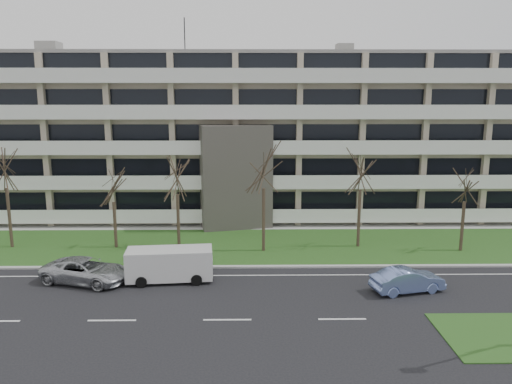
{
  "coord_description": "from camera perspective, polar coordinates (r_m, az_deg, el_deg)",
  "views": [
    {
      "loc": [
        1.17,
        -24.22,
        11.52
      ],
      "look_at": [
        1.63,
        10.0,
        4.84
      ],
      "focal_mm": 35.0,
      "sensor_mm": 36.0,
      "label": 1
    }
  ],
  "objects": [
    {
      "name": "silver_pickup",
      "position": [
        33.16,
        -18.91,
        -8.51
      ],
      "size": [
        5.94,
        3.91,
        1.52
      ],
      "primitive_type": "imported",
      "rotation": [
        0.0,
        0.0,
        1.29
      ],
      "color": "#B9BCC1",
      "rests_on": "ground"
    },
    {
      "name": "sidewalk",
      "position": [
        44.25,
        -2.26,
        -4.0
      ],
      "size": [
        90.0,
        2.0,
        0.08
      ],
      "primitive_type": "cube",
      "color": "#B2B2AD",
      "rests_on": "ground"
    },
    {
      "name": "curb",
      "position": [
        34.21,
        -2.71,
        -8.53
      ],
      "size": [
        90.0,
        0.35,
        0.12
      ],
      "primitive_type": "cube",
      "color": "#B2B2AD",
      "rests_on": "ground"
    },
    {
      "name": "grass_verge",
      "position": [
        38.97,
        -2.46,
        -6.11
      ],
      "size": [
        90.0,
        10.0,
        0.06
      ],
      "primitive_type": "cube",
      "color": "#2A4E1A",
      "rests_on": "ground"
    },
    {
      "name": "lane_edge_line",
      "position": [
        32.82,
        -2.8,
        -9.5
      ],
      "size": [
        90.0,
        0.12,
        0.01
      ],
      "primitive_type": "cube",
      "color": "white",
      "rests_on": "ground"
    },
    {
      "name": "tree_1",
      "position": [
        41.52,
        -26.83,
        2.86
      ],
      "size": [
        4.15,
        4.15,
        8.3
      ],
      "color": "#382B21",
      "rests_on": "ground"
    },
    {
      "name": "ground",
      "position": [
        26.84,
        -3.29,
        -14.38
      ],
      "size": [
        160.0,
        160.0,
        0.0
      ],
      "primitive_type": "plane",
      "color": "black",
      "rests_on": "ground"
    },
    {
      "name": "apartment_building",
      "position": [
        49.7,
        -2.13,
        6.54
      ],
      "size": [
        60.5,
        15.1,
        18.75
      ],
      "color": "tan",
      "rests_on": "ground"
    },
    {
      "name": "tree_3",
      "position": [
        37.41,
        -9.04,
        2.17
      ],
      "size": [
        3.75,
        3.75,
        7.5
      ],
      "color": "#382B21",
      "rests_on": "ground"
    },
    {
      "name": "white_van",
      "position": [
        31.97,
        -9.72,
        -7.88
      ],
      "size": [
        5.48,
        2.56,
        2.06
      ],
      "rotation": [
        0.0,
        0.0,
        0.09
      ],
      "color": "silver",
      "rests_on": "ground"
    },
    {
      "name": "tree_2",
      "position": [
        38.75,
        -16.05,
        0.89
      ],
      "size": [
        3.2,
        3.2,
        6.41
      ],
      "color": "#382B21",
      "rests_on": "ground"
    },
    {
      "name": "blue_sedan",
      "position": [
        31.34,
        16.93,
        -9.61
      ],
      "size": [
        4.58,
        2.51,
        1.43
      ],
      "primitive_type": "imported",
      "rotation": [
        0.0,
        0.0,
        1.81
      ],
      "color": "#7F98DD",
      "rests_on": "ground"
    },
    {
      "name": "tree_5",
      "position": [
        38.1,
        11.91,
        2.81
      ],
      "size": [
        4.0,
        4.0,
        8.0
      ],
      "color": "#382B21",
      "rests_on": "ground"
    },
    {
      "name": "tree_6",
      "position": [
        39.52,
        22.87,
        1.04
      ],
      "size": [
        3.38,
        3.38,
        6.75
      ],
      "color": "#382B21",
      "rests_on": "ground"
    },
    {
      "name": "tree_4",
      "position": [
        36.17,
        0.89,
        3.34
      ],
      "size": [
        4.28,
        4.28,
        8.57
      ],
      "color": "#382B21",
      "rests_on": "ground"
    }
  ]
}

